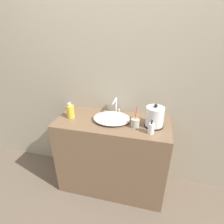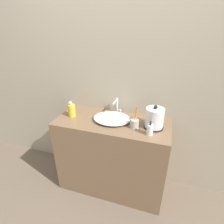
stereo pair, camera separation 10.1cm
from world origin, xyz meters
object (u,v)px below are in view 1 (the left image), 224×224
(electric_kettle, at_px, (154,117))
(toothbrush_cup, at_px, (135,123))
(lotion_bottle, at_px, (71,111))
(shampoo_bottle, at_px, (151,128))
(faucet, at_px, (116,105))

(electric_kettle, xyz_separation_m, toothbrush_cup, (-0.17, -0.06, -0.05))
(electric_kettle, xyz_separation_m, lotion_bottle, (-0.84, -0.02, -0.02))
(toothbrush_cup, distance_m, shampoo_bottle, 0.17)
(toothbrush_cup, relative_size, lotion_bottle, 1.25)
(faucet, bearing_deg, electric_kettle, -23.78)
(toothbrush_cup, bearing_deg, electric_kettle, 18.67)
(toothbrush_cup, height_order, lotion_bottle, toothbrush_cup)
(electric_kettle, relative_size, lotion_bottle, 1.36)
(lotion_bottle, distance_m, shampoo_bottle, 0.82)
(faucet, height_order, toothbrush_cup, toothbrush_cup)
(electric_kettle, bearing_deg, shampoo_bottle, -98.98)
(faucet, xyz_separation_m, toothbrush_cup, (0.24, -0.24, -0.06))
(faucet, bearing_deg, lotion_bottle, -154.60)
(electric_kettle, distance_m, shampoo_bottle, 0.14)
(shampoo_bottle, bearing_deg, toothbrush_cup, 152.86)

